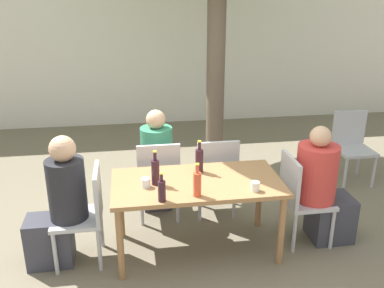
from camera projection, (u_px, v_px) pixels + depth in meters
name	position (u px, v px, depth m)	size (l,w,h in m)	color
ground_plane	(197.00, 249.00, 4.15)	(30.00, 30.00, 0.00)	#706651
cafe_building_wall	(159.00, 46.00, 7.52)	(10.00, 0.08, 2.80)	silver
dining_table_front	(197.00, 189.00, 3.93)	(1.55, 0.80, 0.73)	#996B42
patio_chair_0	(86.00, 210.00, 3.83)	(0.44, 0.44, 0.90)	#B2B2B7
patio_chair_1	(300.00, 194.00, 4.12)	(0.44, 0.44, 0.90)	#B2B2B7
patio_chair_2	(158.00, 176.00, 4.51)	(0.44, 0.44, 0.90)	#B2B2B7
patio_chair_3	(216.00, 172.00, 4.60)	(0.44, 0.44, 0.90)	#B2B2B7
patio_chair_4	(352.00, 143.00, 5.46)	(0.44, 0.44, 0.90)	#B2B2B7
person_seated_0	(59.00, 208.00, 3.79)	(0.57, 0.33, 1.23)	#383842
person_seated_1	(323.00, 190.00, 4.14)	(0.60, 0.39, 1.20)	#383842
person_seated_2	(157.00, 165.00, 4.72)	(0.34, 0.57, 1.20)	#383842
wine_bottle_0	(199.00, 160.00, 4.05)	(0.07, 0.07, 0.32)	#331923
soda_bottle_1	(197.00, 183.00, 3.59)	(0.07, 0.07, 0.30)	#DB4C2D
wine_bottle_2	(162.00, 190.00, 3.51)	(0.07, 0.07, 0.26)	#331923
wine_bottle_3	(155.00, 171.00, 3.79)	(0.07, 0.07, 0.32)	#331923
drinking_glass_0	(146.00, 183.00, 3.77)	(0.08, 0.08, 0.08)	white
drinking_glass_1	(255.00, 186.00, 3.70)	(0.08, 0.08, 0.08)	silver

